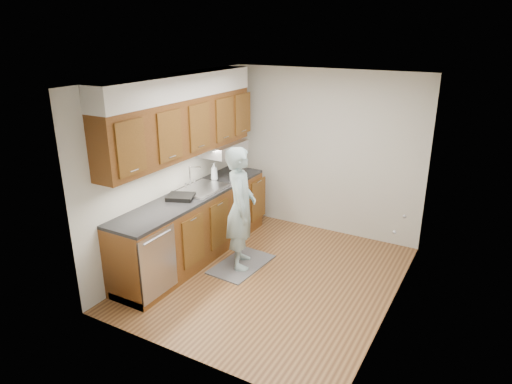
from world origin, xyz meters
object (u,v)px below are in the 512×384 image
soap_bottle_b (236,173)px  dish_rack (181,197)px  soap_bottle_a (214,171)px  soda_can (233,179)px  steel_can (232,179)px  person (241,200)px

soap_bottle_b → dish_rack: (-0.20, -1.05, -0.07)m
soap_bottle_a → soap_bottle_b: bearing=37.4°
soda_can → steel_can: (-0.02, 0.00, 0.00)m
soda_can → dish_rack: bearing=-107.3°
soap_bottle_b → dish_rack: bearing=-101.0°
soap_bottle_a → soda_can: size_ratio=2.22×
soap_bottle_a → dish_rack: 0.86m
steel_can → dish_rack: 0.90m
soda_can → dish_rack: 0.91m
person → steel_can: 0.72m
soap_bottle_b → soda_can: soap_bottle_b is taller
steel_can → soda_can: bearing=-2.2°
person → soap_bottle_a: 0.94m
soap_bottle_b → dish_rack: size_ratio=0.59×
soap_bottle_b → soda_can: bearing=-69.5°
soda_can → dish_rack: size_ratio=0.36×
soda_can → steel_can: size_ratio=0.96×
soap_bottle_a → dish_rack: (0.05, -0.85, -0.11)m
steel_can → soap_bottle_b: bearing=103.5°
soap_bottle_a → soap_bottle_b: 0.32m
person → dish_rack: 0.79m
soda_can → dish_rack: (-0.27, -0.87, -0.03)m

